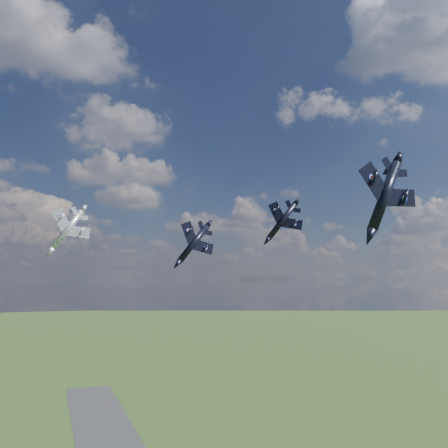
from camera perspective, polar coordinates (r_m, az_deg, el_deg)
name	(u,v)px	position (r m, az deg, el deg)	size (l,w,h in m)	color
jet_lead_navy	(194,243)	(83.17, -3.99, -2.53)	(8.89, 12.40, 2.57)	black
jet_right_navy	(385,196)	(66.56, 20.25, 3.47)	(11.05, 15.40, 3.19)	black
jet_high_navy	(282,221)	(108.48, 7.58, 0.37)	(10.51, 14.65, 3.03)	black
jet_left_silver	(68,229)	(93.26, -19.76, -0.66)	(9.28, 12.94, 2.68)	#A7A9B2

